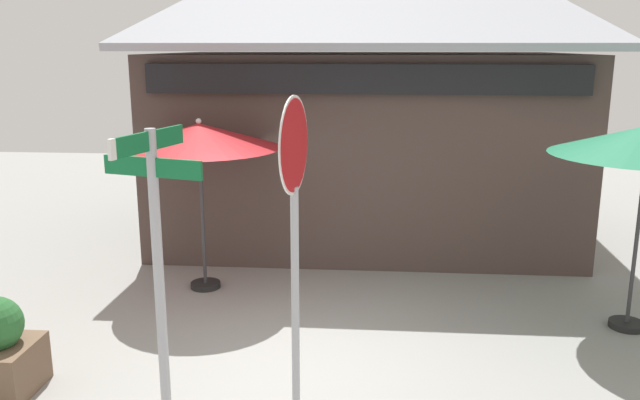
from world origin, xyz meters
name	(u,v)px	position (x,y,z in m)	size (l,w,h in m)	color
ground_plane	(293,363)	(0.00, 0.00, -0.05)	(28.00, 28.00, 0.10)	gray
cafe_building	(365,140)	(0.72, 5.30, 1.79)	(7.70, 5.08, 4.55)	#473833
street_sign_post	(157,256)	(-0.93, -1.68, 1.78)	(0.90, 0.96, 2.86)	#A8AAB2
stop_sign	(294,208)	(0.23, -1.59, 2.20)	(0.15, 0.81, 3.12)	#A8AAB2
patio_umbrella_crimson_left	(199,137)	(-1.57, 2.16, 2.25)	(2.32, 2.32, 2.51)	black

